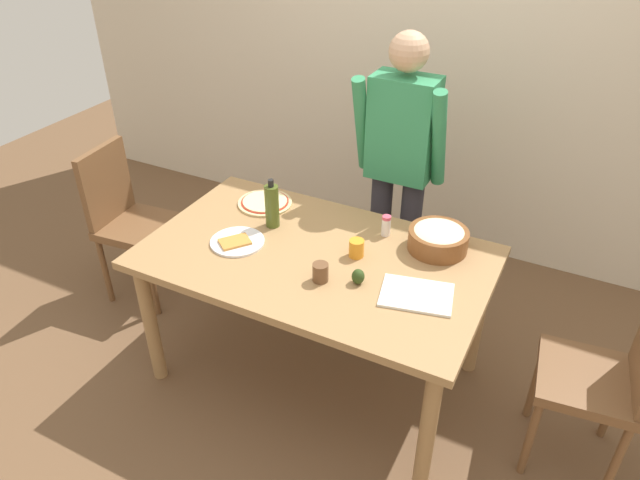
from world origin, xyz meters
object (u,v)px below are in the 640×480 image
cup_small_brown (320,272)px  chair_wooden_left (127,215)px  chair_wooden_right (610,373)px  cup_orange (356,248)px  pizza_raw_on_board (265,202)px  person_cook (400,161)px  popcorn_bowl (438,238)px  olive_oil_bottle (272,206)px  dining_table (315,270)px  avocado (358,276)px  salt_shaker (386,226)px  cutting_board_white (417,295)px  plate_with_slice (237,242)px

cup_small_brown → chair_wooden_left: bearing=168.1°
chair_wooden_right → cup_orange: 1.18m
chair_wooden_right → pizza_raw_on_board: (-1.78, 0.22, 0.23)m
person_cook → chair_wooden_left: 1.62m
chair_wooden_left → popcorn_bowl: bearing=5.3°
olive_oil_bottle → person_cook: bearing=55.8°
dining_table → popcorn_bowl: popcorn_bowl is taller
chair_wooden_right → avocado: chair_wooden_right is taller
person_cook → salt_shaker: person_cook is taller
cup_small_brown → cutting_board_white: (0.41, 0.09, -0.04)m
person_cook → cutting_board_white: (0.40, -0.84, -0.17)m
cutting_board_white → salt_shaker: bearing=127.4°
chair_wooden_right → olive_oil_bottle: (-1.63, 0.06, 0.33)m
salt_shaker → plate_with_slice: bearing=-147.0°
dining_table → plate_with_slice: bearing=-166.9°
olive_oil_bottle → cutting_board_white: size_ratio=0.85×
dining_table → pizza_raw_on_board: 0.55m
dining_table → person_cook: person_cook is taller
chair_wooden_left → dining_table: bearing=-5.8°
cup_small_brown → popcorn_bowl: bearing=51.2°
cutting_board_white → avocado: bearing=-173.3°
olive_oil_bottle → cutting_board_white: (0.83, -0.21, -0.11)m
chair_wooden_left → cup_orange: chair_wooden_left is taller
person_cook → popcorn_bowl: person_cook is taller
person_cook → plate_with_slice: bearing=-120.4°
pizza_raw_on_board → cup_orange: cup_orange is taller
salt_shaker → cup_small_brown: bearing=-103.8°
chair_wooden_right → person_cook: bearing=150.4°
cutting_board_white → cup_small_brown: bearing=-168.1°
plate_with_slice → popcorn_bowl: 0.95m
person_cook → chair_wooden_left: size_ratio=1.71×
plate_with_slice → olive_oil_bottle: 0.25m
chair_wooden_left → salt_shaker: size_ratio=8.96×
chair_wooden_left → olive_oil_bottle: olive_oil_bottle is taller
plate_with_slice → avocado: size_ratio=3.71×
salt_shaker → person_cook: bearing=103.6°
plate_with_slice → popcorn_bowl: bearing=24.2°
chair_wooden_right → pizza_raw_on_board: bearing=172.8°
cup_orange → salt_shaker: (0.05, 0.23, 0.01)m
chair_wooden_right → popcorn_bowl: size_ratio=3.39×
olive_oil_bottle → avocado: (0.57, -0.24, -0.08)m
popcorn_bowl → olive_oil_bottle: size_ratio=1.09×
salt_shaker → popcorn_bowl: bearing=-0.6°
pizza_raw_on_board → salt_shaker: salt_shaker is taller
pizza_raw_on_board → avocado: size_ratio=4.11×
popcorn_bowl → avocado: size_ratio=4.00×
popcorn_bowl → cutting_board_white: popcorn_bowl is taller
cup_small_brown → salt_shaker: 0.49m
olive_oil_bottle → cup_orange: bearing=-6.5°
cup_small_brown → dining_table: bearing=124.2°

